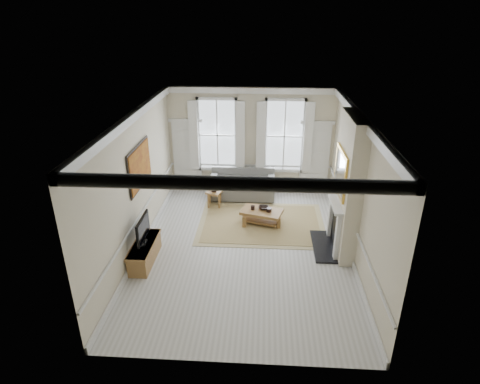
# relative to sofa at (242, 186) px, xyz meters

# --- Properties ---
(floor) EXTENTS (7.20, 7.20, 0.00)m
(floor) POSITION_rel_sofa_xyz_m (0.23, -3.11, -0.37)
(floor) COLOR #B7B5AD
(floor) RESTS_ON ground
(ceiling) EXTENTS (7.20, 7.20, 0.00)m
(ceiling) POSITION_rel_sofa_xyz_m (0.23, -3.11, 3.03)
(ceiling) COLOR white
(ceiling) RESTS_ON back_wall
(back_wall) EXTENTS (5.20, 0.00, 5.20)m
(back_wall) POSITION_rel_sofa_xyz_m (0.23, 0.49, 1.33)
(back_wall) COLOR beige
(back_wall) RESTS_ON floor
(left_wall) EXTENTS (0.00, 7.20, 7.20)m
(left_wall) POSITION_rel_sofa_xyz_m (-2.37, -3.11, 1.33)
(left_wall) COLOR beige
(left_wall) RESTS_ON floor
(right_wall) EXTENTS (0.00, 7.20, 7.20)m
(right_wall) POSITION_rel_sofa_xyz_m (2.83, -3.11, 1.33)
(right_wall) COLOR beige
(right_wall) RESTS_ON floor
(window_left) EXTENTS (1.26, 0.20, 2.20)m
(window_left) POSITION_rel_sofa_xyz_m (-0.82, 0.44, 1.53)
(window_left) COLOR #B2BCC6
(window_left) RESTS_ON back_wall
(window_right) EXTENTS (1.26, 0.20, 2.20)m
(window_right) POSITION_rel_sofa_xyz_m (1.28, 0.44, 1.53)
(window_right) COLOR #B2BCC6
(window_right) RESTS_ON back_wall
(door_left) EXTENTS (0.90, 0.08, 2.30)m
(door_left) POSITION_rel_sofa_xyz_m (-1.82, 0.45, 0.78)
(door_left) COLOR silver
(door_left) RESTS_ON floor
(door_right) EXTENTS (0.90, 0.08, 2.30)m
(door_right) POSITION_rel_sofa_xyz_m (2.28, 0.45, 0.78)
(door_right) COLOR silver
(door_right) RESTS_ON floor
(painting) EXTENTS (0.05, 1.66, 1.06)m
(painting) POSITION_rel_sofa_xyz_m (-2.33, -2.81, 1.68)
(painting) COLOR #B87E1F
(painting) RESTS_ON left_wall
(chimney_breast) EXTENTS (0.35, 1.70, 3.38)m
(chimney_breast) POSITION_rel_sofa_xyz_m (2.65, -2.91, 1.33)
(chimney_breast) COLOR beige
(chimney_breast) RESTS_ON floor
(hearth) EXTENTS (0.55, 1.50, 0.05)m
(hearth) POSITION_rel_sofa_xyz_m (2.23, -2.91, -0.35)
(hearth) COLOR black
(hearth) RESTS_ON floor
(fireplace) EXTENTS (0.21, 1.45, 1.33)m
(fireplace) POSITION_rel_sofa_xyz_m (2.43, -2.91, 0.36)
(fireplace) COLOR silver
(fireplace) RESTS_ON floor
(mirror) EXTENTS (0.06, 1.26, 1.06)m
(mirror) POSITION_rel_sofa_xyz_m (2.44, -2.91, 1.68)
(mirror) COLOR gold
(mirror) RESTS_ON chimney_breast
(sofa) EXTENTS (2.02, 0.98, 0.90)m
(sofa) POSITION_rel_sofa_xyz_m (0.00, 0.00, 0.00)
(sofa) COLOR slate
(sofa) RESTS_ON floor
(side_table) EXTENTS (0.52, 0.52, 0.50)m
(side_table) POSITION_rel_sofa_xyz_m (-0.81, -0.76, 0.02)
(side_table) COLOR brown
(side_table) RESTS_ON floor
(rug) EXTENTS (3.50, 2.60, 0.02)m
(rug) POSITION_rel_sofa_xyz_m (0.63, -1.78, -0.36)
(rug) COLOR #97814E
(rug) RESTS_ON floor
(coffee_table) EXTENTS (1.24, 0.93, 0.41)m
(coffee_table) POSITION_rel_sofa_xyz_m (0.63, -1.78, -0.04)
(coffee_table) COLOR brown
(coffee_table) RESTS_ON rug
(ceramic_pot_a) EXTENTS (0.11, 0.11, 0.11)m
(ceramic_pot_a) POSITION_rel_sofa_xyz_m (0.38, -1.73, 0.10)
(ceramic_pot_a) COLOR black
(ceramic_pot_a) RESTS_ON coffee_table
(ceramic_pot_b) EXTENTS (0.15, 0.15, 0.11)m
(ceramic_pot_b) POSITION_rel_sofa_xyz_m (0.83, -1.83, 0.09)
(ceramic_pot_b) COLOR black
(ceramic_pot_b) RESTS_ON coffee_table
(bowl) EXTENTS (0.33, 0.33, 0.07)m
(bowl) POSITION_rel_sofa_xyz_m (0.68, -1.68, 0.08)
(bowl) COLOR black
(bowl) RESTS_ON coffee_table
(tv_stand) EXTENTS (0.44, 1.38, 0.49)m
(tv_stand) POSITION_rel_sofa_xyz_m (-2.11, -3.80, -0.13)
(tv_stand) COLOR brown
(tv_stand) RESTS_ON floor
(tv) EXTENTS (0.08, 0.90, 0.68)m
(tv) POSITION_rel_sofa_xyz_m (-2.09, -3.80, 0.52)
(tv) COLOR black
(tv) RESTS_ON tv_stand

